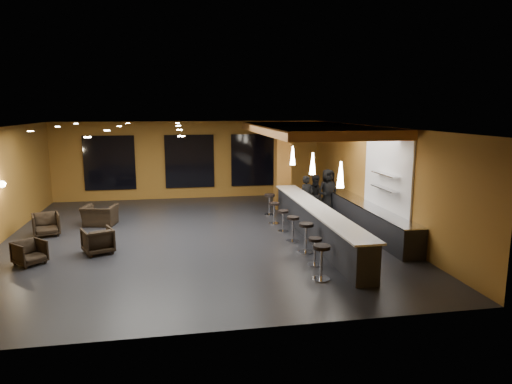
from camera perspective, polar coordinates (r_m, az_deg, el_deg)
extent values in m
cube|color=black|center=(14.95, -7.26, -5.68)|extent=(12.00, 13.00, 0.10)
cube|color=black|center=(14.38, -7.59, 8.23)|extent=(12.00, 13.00, 0.10)
cube|color=brown|center=(21.05, -8.31, 3.98)|extent=(12.00, 0.10, 3.50)
cube|color=brown|center=(8.17, -5.14, -6.21)|extent=(12.00, 0.10, 3.50)
cube|color=brown|center=(16.01, 14.75, 1.73)|extent=(0.10, 13.00, 3.50)
cube|color=#B06D33|center=(16.06, 6.79, 7.80)|extent=(3.60, 8.00, 0.28)
cube|color=black|center=(21.12, -17.84, 3.48)|extent=(2.20, 0.06, 2.40)
cube|color=black|center=(20.94, -8.29, 3.81)|extent=(2.20, 0.06, 2.40)
cube|color=black|center=(21.25, -0.16, 4.02)|extent=(2.20, 0.06, 2.40)
cube|color=white|center=(15.05, 16.07, 2.08)|extent=(0.06, 3.20, 2.40)
cube|color=black|center=(14.48, 7.51, -3.97)|extent=(0.60, 8.00, 1.00)
cube|color=silver|center=(14.36, 7.56, -1.94)|extent=(0.78, 8.10, 0.05)
cube|color=black|center=(15.66, 13.96, -3.36)|extent=(0.70, 6.00, 0.86)
cube|color=silver|center=(15.56, 14.03, -1.73)|extent=(0.72, 6.00, 0.03)
cube|color=silver|center=(14.87, 15.84, 0.43)|extent=(0.30, 1.50, 0.03)
cube|color=silver|center=(14.80, 15.93, 2.15)|extent=(0.30, 1.50, 0.03)
cube|color=brown|center=(18.61, 3.33, 3.24)|extent=(0.60, 0.60, 3.50)
sphere|color=#FFE5B2|center=(15.91, -29.18, 0.86)|extent=(0.22, 0.22, 0.22)
cone|color=white|center=(12.27, 10.53, 2.14)|extent=(0.20, 0.20, 0.70)
cone|color=white|center=(14.61, 7.09, 3.56)|extent=(0.20, 0.20, 0.70)
cone|color=white|center=(17.00, 4.60, 4.57)|extent=(0.20, 0.20, 0.70)
imported|color=black|center=(17.37, 6.36, -0.56)|extent=(0.66, 0.54, 1.57)
imported|color=black|center=(17.53, 7.56, -0.46)|extent=(0.84, 0.69, 1.58)
imported|color=black|center=(17.89, 8.97, 0.03)|extent=(0.96, 0.73, 1.77)
imported|color=black|center=(13.55, -26.45, -6.80)|extent=(0.99, 0.99, 0.64)
imported|color=black|center=(13.81, -19.16, -5.77)|extent=(1.03, 1.05, 0.73)
imported|color=black|center=(16.29, -24.76, -3.71)|extent=(1.01, 1.02, 0.74)
imported|color=black|center=(17.01, -18.95, -2.80)|extent=(1.26, 1.15, 0.70)
cylinder|color=silver|center=(11.33, 8.12, -10.71)|extent=(0.44, 0.44, 0.03)
cylinder|color=silver|center=(11.20, 8.17, -8.86)|extent=(0.08, 0.08, 0.76)
cylinder|color=black|center=(11.07, 8.22, -6.83)|extent=(0.41, 0.41, 0.09)
cylinder|color=silver|center=(12.30, 7.33, -8.98)|extent=(0.38, 0.38, 0.03)
cylinder|color=silver|center=(12.19, 7.37, -7.50)|extent=(0.07, 0.07, 0.66)
cylinder|color=black|center=(12.08, 7.41, -5.88)|extent=(0.36, 0.36, 0.08)
cylinder|color=silver|center=(13.28, 6.23, -7.45)|extent=(0.44, 0.44, 0.03)
cylinder|color=silver|center=(13.17, 6.26, -5.84)|extent=(0.08, 0.08, 0.77)
cylinder|color=black|center=(13.06, 6.30, -4.09)|extent=(0.42, 0.42, 0.09)
cylinder|color=silver|center=(14.30, 4.60, -6.12)|extent=(0.40, 0.40, 0.03)
cylinder|color=silver|center=(14.20, 4.62, -4.74)|extent=(0.07, 0.07, 0.70)
cylinder|color=black|center=(14.11, 4.64, -3.24)|extent=(0.38, 0.38, 0.08)
cylinder|color=silver|center=(15.41, 3.41, -4.89)|extent=(0.37, 0.37, 0.03)
cylinder|color=silver|center=(15.32, 3.42, -3.71)|extent=(0.06, 0.06, 0.64)
cylinder|color=black|center=(15.24, 3.44, -2.44)|extent=(0.35, 0.35, 0.07)
cylinder|color=silver|center=(16.37, 2.28, -3.95)|extent=(0.39, 0.39, 0.03)
cylinder|color=silver|center=(16.29, 2.28, -2.76)|extent=(0.07, 0.07, 0.69)
cylinder|color=black|center=(16.21, 2.29, -1.47)|extent=(0.37, 0.37, 0.08)
cylinder|color=silver|center=(17.69, 1.69, -2.84)|extent=(0.42, 0.42, 0.03)
cylinder|color=silver|center=(17.61, 1.70, -1.67)|extent=(0.07, 0.07, 0.73)
cylinder|color=black|center=(17.53, 1.71, -0.41)|extent=(0.40, 0.40, 0.08)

